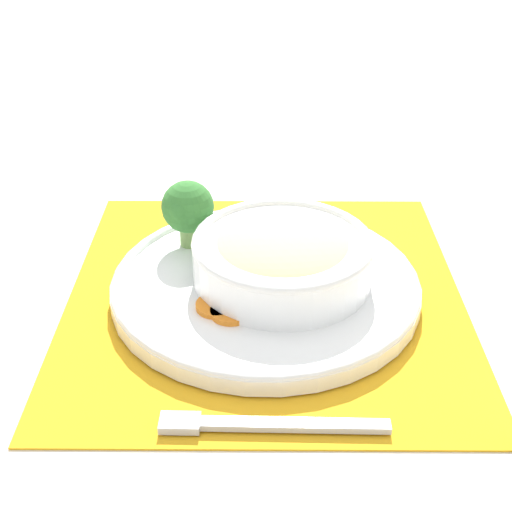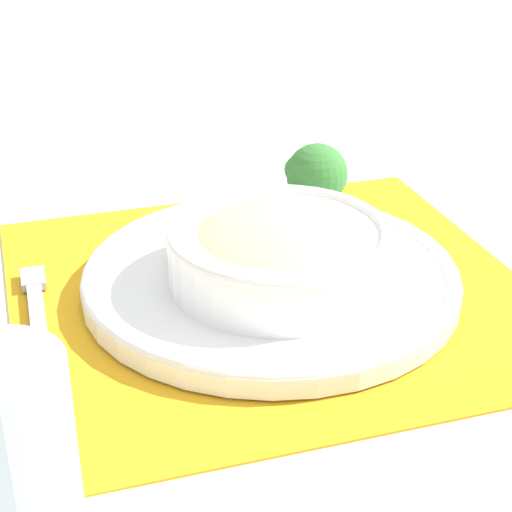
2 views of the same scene
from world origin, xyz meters
name	(u,v)px [view 1 (image 1 of 2)]	position (x,y,z in m)	size (l,w,h in m)	color
ground_plane	(265,296)	(0.00, 0.00, 0.00)	(4.00, 4.00, 0.00)	beige
placemat	(265,294)	(0.00, 0.00, 0.00)	(0.45, 0.43, 0.00)	orange
plate	(265,284)	(0.00, 0.00, 0.02)	(0.31, 0.31, 0.02)	white
bowl	(282,254)	(0.00, -0.02, 0.05)	(0.18, 0.18, 0.06)	white
broccoli_floret	(188,208)	(0.08, 0.08, 0.06)	(0.06, 0.06, 0.07)	#84AD5B
carrot_slice_near	(217,305)	(-0.04, 0.05, 0.02)	(0.04, 0.04, 0.01)	orange
carrot_slice_middle	(231,312)	(-0.06, 0.04, 0.02)	(0.04, 0.04, 0.01)	orange
fork	(251,424)	(-0.19, 0.03, 0.01)	(0.03, 0.18, 0.01)	#B7B7BC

